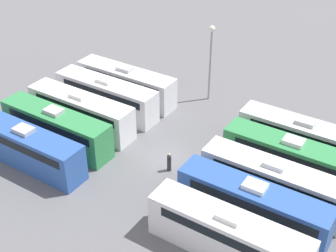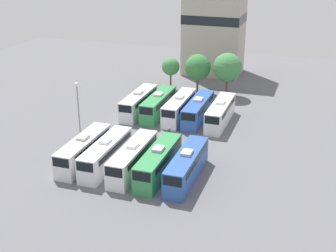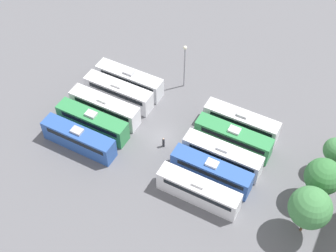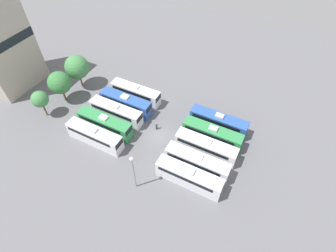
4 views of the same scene
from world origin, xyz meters
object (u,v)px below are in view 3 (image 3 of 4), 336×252
object	(u,v)px
bus_3	(93,122)
tree_1	(323,176)
bus_4	(79,138)
bus_7	(222,155)
bus_6	(233,138)
bus_2	(105,107)
bus_8	(211,171)
light_pole	(185,60)
bus_5	(241,122)
bus_9	(199,191)
bus_1	(119,92)
worker_person	(164,142)
tree_2	(310,208)
bus_0	(130,80)
tree_0	(336,150)

from	to	relation	value
bus_3	tree_1	distance (m)	32.39
bus_4	bus_7	xyz separation A→B (m)	(-6.81, 18.96, 0.00)
tree_1	bus_6	bearing A→B (deg)	-102.98
bus_2	bus_8	xyz separation A→B (m)	(3.13, 18.87, 0.00)
bus_2	light_pole	world-z (taller)	light_pole
bus_5	bus_9	bearing A→B (deg)	-1.41
bus_1	tree_1	size ratio (longest dim) A/B	1.55
worker_person	bus_9	bearing A→B (deg)	55.74
bus_1	bus_2	xyz separation A→B (m)	(3.65, -0.11, 0.00)
bus_5	tree_2	xyz separation A→B (m)	(11.70, 12.93, 3.45)
bus_0	worker_person	size ratio (longest dim) A/B	6.38
bus_6	tree_0	world-z (taller)	tree_0
bus_0	bus_3	xyz separation A→B (m)	(10.09, -0.12, 0.00)
bus_8	worker_person	distance (m)	8.62
bus_8	light_pole	world-z (taller)	light_pole
bus_7	bus_0	bearing A→B (deg)	-109.78
bus_4	tree_1	bearing A→B (deg)	103.01
tree_2	worker_person	bearing A→B (deg)	-99.83
bus_5	light_pole	distance (m)	12.94
bus_3	bus_5	world-z (taller)	same
bus_5	bus_9	xyz separation A→B (m)	(13.55, -0.33, 0.00)
bus_3	bus_7	xyz separation A→B (m)	(-3.30, 19.03, 0.00)
bus_5	tree_2	bearing A→B (deg)	47.85
bus_7	bus_4	bearing A→B (deg)	-70.25
bus_2	tree_0	world-z (taller)	tree_0
bus_6	bus_7	distance (m)	3.54
worker_person	light_pole	bearing A→B (deg)	-166.14
bus_5	light_pole	world-z (taller)	light_pole
light_pole	bus_6	bearing A→B (deg)	56.36
bus_4	bus_8	distance (m)	19.11
bus_9	tree_1	xyz separation A→B (m)	(-7.26, 13.37, 2.99)
bus_4	tree_2	world-z (taller)	tree_2
light_pole	bus_9	bearing A→B (deg)	31.93
light_pole	tree_2	distance (m)	29.37
bus_4	bus_7	world-z (taller)	same
bus_0	bus_7	size ratio (longest dim) A/B	1.00
bus_1	tree_0	world-z (taller)	tree_0
bus_3	light_pole	bearing A→B (deg)	153.17
bus_5	tree_1	bearing A→B (deg)	64.25
bus_1	tree_2	distance (m)	33.14
bus_0	bus_8	distance (m)	21.16
bus_1	light_pole	size ratio (longest dim) A/B	1.37
bus_2	bus_5	size ratio (longest dim) A/B	1.00
bus_0	tree_0	bearing A→B (deg)	88.26
bus_5	tree_0	bearing A→B (deg)	85.52
bus_5	bus_6	world-z (taller)	same
bus_2	tree_2	distance (m)	32.51
bus_4	bus_0	bearing A→B (deg)	179.74
bus_6	tree_0	distance (m)	13.61
bus_5	tree_0	xyz separation A→B (m)	(1.04, 13.33, 2.58)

